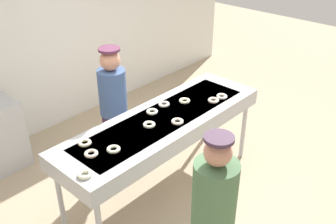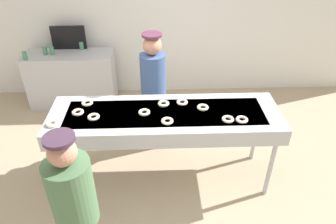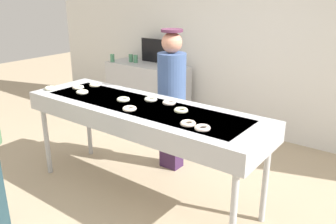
# 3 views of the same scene
# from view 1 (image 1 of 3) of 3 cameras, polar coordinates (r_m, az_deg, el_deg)

# --- Properties ---
(ground_plane) EXTENTS (16.00, 16.00, 0.00)m
(ground_plane) POSITION_cam_1_polar(r_m,az_deg,el_deg) (4.84, -0.61, -11.15)
(ground_plane) COLOR tan
(back_wall) EXTENTS (8.00, 0.12, 3.05)m
(back_wall) POSITION_cam_1_polar(r_m,az_deg,el_deg) (5.78, -18.24, 11.67)
(back_wall) COLOR white
(back_wall) RESTS_ON ground
(fryer_conveyor) EXTENTS (2.61, 0.80, 1.00)m
(fryer_conveyor) POSITION_cam_1_polar(r_m,az_deg,el_deg) (4.30, -0.68, -1.90)
(fryer_conveyor) COLOR #B7BABF
(fryer_conveyor) RESTS_ON ground
(sugar_donut_0) EXTENTS (0.19, 0.19, 0.03)m
(sugar_donut_0) POSITION_cam_1_polar(r_m,az_deg,el_deg) (4.15, 1.39, -1.40)
(sugar_donut_0) COLOR #FAE5CD
(sugar_donut_0) RESTS_ON fryer_conveyor
(sugar_donut_1) EXTENTS (0.14, 0.14, 0.03)m
(sugar_donut_1) POSITION_cam_1_polar(r_m,az_deg,el_deg) (3.75, -8.02, -5.45)
(sugar_donut_1) COLOR white
(sugar_donut_1) RESTS_ON fryer_conveyor
(sugar_donut_2) EXTENTS (0.18, 0.18, 0.03)m
(sugar_donut_2) POSITION_cam_1_polar(r_m,az_deg,el_deg) (3.48, -12.15, -8.97)
(sugar_donut_2) COLOR #EDEDC9
(sugar_donut_2) RESTS_ON fryer_conveyor
(sugar_donut_3) EXTENTS (0.19, 0.19, 0.03)m
(sugar_donut_3) POSITION_cam_1_polar(r_m,az_deg,el_deg) (3.72, -11.25, -6.03)
(sugar_donut_3) COLOR #FBE8CB
(sugar_donut_3) RESTS_ON fryer_conveyor
(sugar_donut_4) EXTENTS (0.19, 0.19, 0.03)m
(sugar_donut_4) POSITION_cam_1_polar(r_m,az_deg,el_deg) (3.89, -12.16, -4.45)
(sugar_donut_4) COLOR #FDF2C6
(sugar_donut_4) RESTS_ON fryer_conveyor
(sugar_donut_5) EXTENTS (0.16, 0.16, 0.03)m
(sugar_donut_5) POSITION_cam_1_polar(r_m,az_deg,el_deg) (4.33, -2.37, 0.06)
(sugar_donut_5) COLOR white
(sugar_donut_5) RESTS_ON fryer_conveyor
(sugar_donut_6) EXTENTS (0.14, 0.14, 0.03)m
(sugar_donut_6) POSITION_cam_1_polar(r_m,az_deg,el_deg) (4.71, 7.93, 2.30)
(sugar_donut_6) COLOR white
(sugar_donut_6) RESTS_ON fryer_conveyor
(sugar_donut_7) EXTENTS (0.14, 0.14, 0.03)m
(sugar_donut_7) POSITION_cam_1_polar(r_m,az_deg,el_deg) (4.48, -0.59, 1.16)
(sugar_donut_7) COLOR silver
(sugar_donut_7) RESTS_ON fryer_conveyor
(sugar_donut_8) EXTENTS (0.19, 0.19, 0.03)m
(sugar_donut_8) POSITION_cam_1_polar(r_m,az_deg,el_deg) (4.56, 2.45, 1.66)
(sugar_donut_8) COLOR #F1F3C2
(sugar_donut_8) RESTS_ON fryer_conveyor
(sugar_donut_9) EXTENTS (0.14, 0.14, 0.03)m
(sugar_donut_9) POSITION_cam_1_polar(r_m,az_deg,el_deg) (4.60, 6.71, 1.73)
(sugar_donut_9) COLOR #FEE5CC
(sugar_donut_9) RESTS_ON fryer_conveyor
(sugar_donut_10) EXTENTS (0.14, 0.14, 0.03)m
(sugar_donut_10) POSITION_cam_1_polar(r_m,az_deg,el_deg) (4.09, -2.79, -1.86)
(sugar_donut_10) COLOR white
(sugar_donut_10) RESTS_ON fryer_conveyor
(worker_baker) EXTENTS (0.33, 0.33, 1.67)m
(worker_baker) POSITION_cam_1_polar(r_m,az_deg,el_deg) (4.64, -8.01, 0.92)
(worker_baker) COLOR #3A2045
(worker_baker) RESTS_ON ground
(customer_waiting) EXTENTS (0.35, 0.35, 1.66)m
(customer_waiting) POSITION_cam_1_polar(r_m,az_deg,el_deg) (3.18, 6.69, -14.42)
(customer_waiting) COLOR #223C45
(customer_waiting) RESTS_ON ground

